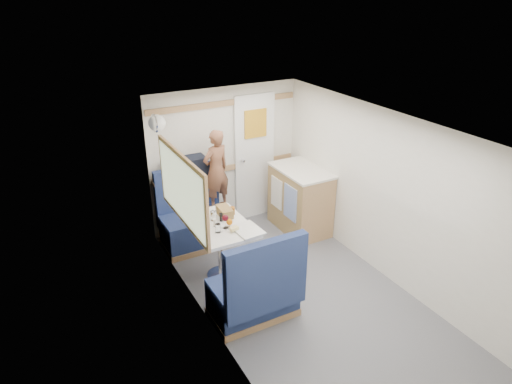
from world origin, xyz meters
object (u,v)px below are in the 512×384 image
bench_far (195,224)px  duffel_bag (186,167)px  person (216,170)px  tumbler_right (214,216)px  cheese_block (234,228)px  galley_counter (300,199)px  wine_glass (225,219)px  bench_near (256,295)px  dome_light (157,123)px  dinette_table (221,235)px  tumbler_left (218,228)px  tumbler_mid (201,214)px  bread_loaf (225,212)px  tray (248,230)px  beer_glass (232,211)px  salt_grinder (215,223)px  pepper_grinder (221,217)px  orange_fruit (229,222)px

bench_far → duffel_bag: (0.02, 0.26, 0.73)m
person → tumbler_right: size_ratio=9.55×
bench_far → cheese_block: (0.07, -1.09, 0.45)m
galley_counter → person: bearing=162.7°
wine_glass → bench_near: bearing=-91.0°
dome_light → tumbler_right: size_ratio=1.74×
dinette_table → wine_glass: 0.30m
dome_light → tumbler_left: 1.44m
tumbler_right → tumbler_mid: bearing=136.7°
bench_far → bench_near: (0.00, -1.73, 0.00)m
tumbler_mid → bread_loaf: (0.28, -0.07, -0.01)m
tray → wine_glass: bearing=138.6°
tumbler_mid → beer_glass: size_ratio=1.24×
dome_light → tray: bearing=-62.5°
bench_near → salt_grinder: bench_near is taller
person → beer_glass: 0.80m
cheese_block → tumbler_mid: (-0.21, 0.46, 0.02)m
beer_glass → salt_grinder: 0.34m
cheese_block → salt_grinder: bearing=124.4°
galley_counter → tumbler_left: galley_counter is taller
person → tray: person is taller
dome_light → bread_loaf: bearing=-52.9°
bench_near → cheese_block: (0.07, 0.63, 0.45)m
bench_near → tray: bearing=70.4°
bench_near → tray: size_ratio=2.92×
bread_loaf → dome_light: bearing=127.1°
tumbler_left → salt_grinder: size_ratio=1.10×
bench_far → pepper_grinder: bearing=-87.3°
bench_near → duffel_bag: 2.11m
dome_light → cheese_block: 1.54m
galley_counter → tumbler_right: galley_counter is taller
dinette_table → wine_glass: wine_glass is taller
cheese_block → wine_glass: size_ratio=0.58×
tray → salt_grinder: 0.39m
galley_counter → beer_glass: 1.34m
bench_near → tumbler_left: bearing=98.2°
bench_far → bread_loaf: bearing=-79.4°
duffel_bag → orange_fruit: bearing=-86.0°
cheese_block → bench_near: bearing=-96.1°
wine_glass → tumbler_mid: size_ratio=1.40×
bench_far → person: (0.35, 0.03, 0.70)m
salt_grinder → beer_glass: bearing=29.1°
tray → salt_grinder: size_ratio=3.85×
dome_light → cheese_block: (0.46, -1.08, -0.99)m
tray → salt_grinder: (-0.28, 0.27, 0.04)m
bench_near → bread_loaf: bearing=82.7°
tumbler_mid → pepper_grinder: (0.18, -0.17, -0.01)m
wine_glass → beer_glass: 0.35m
duffel_bag → galley_counter: bearing=-19.8°
galley_counter → bread_loaf: size_ratio=3.63×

